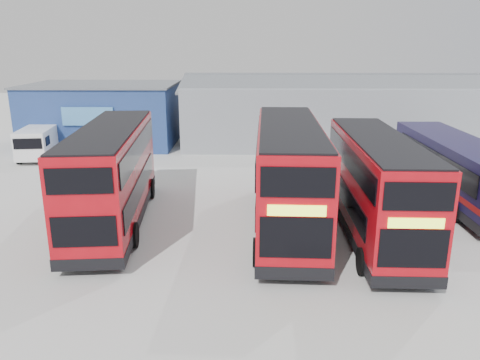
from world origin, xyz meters
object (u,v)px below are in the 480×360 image
maintenance_shed (358,111)px  double_decker_right (376,188)px  single_decker_blue (455,170)px  double_decker_centre (288,178)px  panel_van (40,141)px  office_block (104,114)px  double_decker_left (112,177)px

maintenance_shed → double_decker_right: 22.24m
single_decker_blue → double_decker_centre: bearing=24.3°
double_decker_centre → panel_van: (-17.54, 13.66, -1.15)m
double_decker_right → single_decker_blue: bearing=43.8°
maintenance_shed → double_decker_right: bearing=-100.7°
double_decker_centre → single_decker_blue: 10.54m
office_block → double_decker_right: size_ratio=1.14×
office_block → maintenance_shed: 22.09m
office_block → double_decker_left: bearing=-72.4°
office_block → single_decker_blue: bearing=-31.6°
maintenance_shed → double_decker_right: size_ratio=2.82×
office_block → double_decker_left: 19.44m
double_decker_left → double_decker_centre: 8.24m
office_block → panel_van: 6.39m
maintenance_shed → single_decker_blue: (1.66, -16.54, -0.93)m
maintenance_shed → office_block: bearing=-174.8°
office_block → maintenance_shed: (22.00, 2.01, 0.02)m
double_decker_centre → double_decker_right: bearing=-12.0°
office_block → single_decker_blue: 27.79m
panel_van → double_decker_left: bearing=-62.2°
single_decker_blue → maintenance_shed: bearing=-84.5°
double_decker_left → double_decker_centre: (8.23, -0.36, 0.11)m
maintenance_shed → double_decker_centre: 22.34m
maintenance_shed → double_decker_left: maintenance_shed is taller
maintenance_shed → panel_van: (-25.44, -7.24, -1.29)m
office_block → double_decker_centre: bearing=-53.3°
maintenance_shed → double_decker_left: (-16.13, -20.54, -0.26)m
office_block → single_decker_blue: office_block is taller
single_decker_blue → double_decker_left: bearing=12.5°
double_decker_left → double_decker_centre: bearing=172.5°
double_decker_right → maintenance_shed: bearing=80.6°
double_decker_centre → double_decker_right: (3.77, -0.95, -0.20)m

